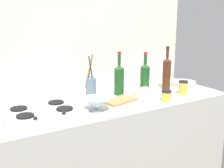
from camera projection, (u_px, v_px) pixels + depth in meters
name	position (u px, v px, depth m)	size (l,w,h in m)	color
counter_block	(112.00, 153.00, 2.31)	(1.80, 0.70, 0.90)	beige
backsplash_panel	(89.00, 67.00, 2.47)	(1.90, 0.06, 2.18)	beige
stovetop_hob	(42.00, 111.00, 1.91)	(0.52, 0.35, 0.04)	#B2B2B7
plate_stack	(183.00, 84.00, 2.57)	(0.22, 0.22, 0.05)	silver
wine_bottle_leftmost	(145.00, 77.00, 2.38)	(0.08, 0.08, 0.33)	#19471E
wine_bottle_mid_left	(119.00, 79.00, 2.30)	(0.08, 0.08, 0.35)	#19471E
wine_bottle_mid_right	(167.00, 73.00, 2.45)	(0.07, 0.07, 0.37)	#472314
mixing_bowl	(96.00, 104.00, 1.94)	(0.19, 0.19, 0.09)	silver
butter_dish	(142.00, 92.00, 2.29)	(0.17, 0.10, 0.06)	silver
utensil_crock	(91.00, 85.00, 2.31)	(0.08, 0.08, 0.33)	slate
condiment_jar_front	(166.00, 96.00, 2.14)	(0.07, 0.07, 0.08)	gold
condiment_jar_rear	(183.00, 87.00, 2.33)	(0.07, 0.07, 0.11)	gold
cutting_board	(119.00, 101.00, 2.14)	(0.25, 0.15, 0.02)	#9E7A4C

